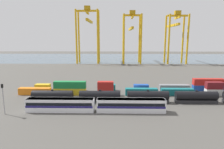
{
  "coord_description": "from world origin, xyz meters",
  "views": [
    {
      "loc": [
        -8.02,
        -77.3,
        21.21
      ],
      "look_at": [
        -9.83,
        11.56,
        4.84
      ],
      "focal_mm": 31.41,
      "sensor_mm": 36.0,
      "label": 1
    }
  ],
  "objects_px": {
    "passenger_train": "(95,105)",
    "shipping_container_3": "(106,92)",
    "shipping_container_7": "(213,92)",
    "shipping_container_6": "(177,92)",
    "gantry_crane_central": "(132,32)",
    "gantry_crane_east": "(176,31)",
    "shipping_container_5": "(141,92)",
    "shipping_container_12": "(75,87)",
    "shipping_container_0": "(35,91)",
    "signal_mast": "(3,95)",
    "gantry_crane_west": "(88,29)",
    "freight_tank_row": "(148,97)"
  },
  "relations": [
    {
      "from": "signal_mast",
      "to": "gantry_crane_east",
      "type": "height_order",
      "value": "gantry_crane_east"
    },
    {
      "from": "shipping_container_7",
      "to": "gantry_crane_east",
      "type": "xyz_separation_m",
      "value": [
        14.67,
        102.17,
        25.93
      ]
    },
    {
      "from": "shipping_container_0",
      "to": "gantry_crane_west",
      "type": "bearing_deg",
      "value": 86.15
    },
    {
      "from": "gantry_crane_central",
      "to": "gantry_crane_east",
      "type": "xyz_separation_m",
      "value": [
        37.88,
        -0.24,
        0.54
      ]
    },
    {
      "from": "shipping_container_6",
      "to": "gantry_crane_west",
      "type": "bearing_deg",
      "value": 115.05
    },
    {
      "from": "passenger_train",
      "to": "gantry_crane_east",
      "type": "bearing_deg",
      "value": 64.33
    },
    {
      "from": "freight_tank_row",
      "to": "shipping_container_5",
      "type": "xyz_separation_m",
      "value": [
        -1.06,
        8.75,
        -0.73
      ]
    },
    {
      "from": "passenger_train",
      "to": "gantry_crane_central",
      "type": "distance_m",
      "value": 123.88
    },
    {
      "from": "passenger_train",
      "to": "gantry_crane_west",
      "type": "distance_m",
      "value": 123.52
    },
    {
      "from": "shipping_container_5",
      "to": "shipping_container_12",
      "type": "relative_size",
      "value": 2.0
    },
    {
      "from": "freight_tank_row",
      "to": "shipping_container_3",
      "type": "bearing_deg",
      "value": 149.16
    },
    {
      "from": "passenger_train",
      "to": "shipping_container_7",
      "type": "bearing_deg",
      "value": 22.15
    },
    {
      "from": "shipping_container_5",
      "to": "shipping_container_7",
      "type": "relative_size",
      "value": 2.0
    },
    {
      "from": "shipping_container_12",
      "to": "gantry_crane_east",
      "type": "xyz_separation_m",
      "value": [
        68.31,
        95.92,
        25.93
      ]
    },
    {
      "from": "shipping_container_7",
      "to": "gantry_crane_east",
      "type": "relative_size",
      "value": 0.14
    },
    {
      "from": "signal_mast",
      "to": "shipping_container_7",
      "type": "relative_size",
      "value": 1.46
    },
    {
      "from": "shipping_container_0",
      "to": "shipping_container_7",
      "type": "xyz_separation_m",
      "value": [
        67.93,
        0.0,
        0.0
      ]
    },
    {
      "from": "passenger_train",
      "to": "shipping_container_6",
      "type": "bearing_deg",
      "value": 30.81
    },
    {
      "from": "shipping_container_5",
      "to": "gantry_crane_central",
      "type": "distance_m",
      "value": 105.58
    },
    {
      "from": "shipping_container_7",
      "to": "shipping_container_12",
      "type": "xyz_separation_m",
      "value": [
        -53.64,
        6.25,
        0.0
      ]
    },
    {
      "from": "shipping_container_7",
      "to": "gantry_crane_central",
      "type": "bearing_deg",
      "value": 102.77
    },
    {
      "from": "signal_mast",
      "to": "shipping_container_12",
      "type": "relative_size",
      "value": 1.46
    },
    {
      "from": "freight_tank_row",
      "to": "shipping_container_3",
      "type": "distance_m",
      "value": 17.08
    },
    {
      "from": "passenger_train",
      "to": "shipping_container_3",
      "type": "distance_m",
      "value": 17.56
    },
    {
      "from": "shipping_container_7",
      "to": "shipping_container_3",
      "type": "bearing_deg",
      "value": 180.0
    },
    {
      "from": "gantry_crane_central",
      "to": "shipping_container_0",
      "type": "bearing_deg",
      "value": -113.59
    },
    {
      "from": "shipping_container_3",
      "to": "gantry_crane_central",
      "type": "relative_size",
      "value": 0.14
    },
    {
      "from": "shipping_container_5",
      "to": "shipping_container_12",
      "type": "height_order",
      "value": "same"
    },
    {
      "from": "freight_tank_row",
      "to": "gantry_crane_east",
      "type": "relative_size",
      "value": 1.77
    },
    {
      "from": "shipping_container_3",
      "to": "shipping_container_12",
      "type": "height_order",
      "value": "same"
    },
    {
      "from": "freight_tank_row",
      "to": "gantry_crane_east",
      "type": "bearing_deg",
      "value": 69.81
    },
    {
      "from": "shipping_container_5",
      "to": "gantry_crane_west",
      "type": "relative_size",
      "value": 0.25
    },
    {
      "from": "shipping_container_12",
      "to": "gantry_crane_central",
      "type": "bearing_deg",
      "value": 72.44
    },
    {
      "from": "freight_tank_row",
      "to": "gantry_crane_central",
      "type": "relative_size",
      "value": 1.76
    },
    {
      "from": "signal_mast",
      "to": "gantry_crane_central",
      "type": "distance_m",
      "value": 132.26
    },
    {
      "from": "passenger_train",
      "to": "gantry_crane_central",
      "type": "height_order",
      "value": "gantry_crane_central"
    },
    {
      "from": "shipping_container_7",
      "to": "gantry_crane_central",
      "type": "relative_size",
      "value": 0.14
    },
    {
      "from": "shipping_container_6",
      "to": "shipping_container_3",
      "type": "bearing_deg",
      "value": 180.0
    },
    {
      "from": "passenger_train",
      "to": "shipping_container_12",
      "type": "distance_m",
      "value": 26.05
    },
    {
      "from": "shipping_container_12",
      "to": "shipping_container_3",
      "type": "bearing_deg",
      "value": -25.9
    },
    {
      "from": "shipping_container_0",
      "to": "shipping_container_7",
      "type": "height_order",
      "value": "same"
    },
    {
      "from": "shipping_container_5",
      "to": "signal_mast",
      "type": "bearing_deg",
      "value": -154.0
    },
    {
      "from": "freight_tank_row",
      "to": "signal_mast",
      "type": "distance_m",
      "value": 43.92
    },
    {
      "from": "shipping_container_5",
      "to": "shipping_container_7",
      "type": "bearing_deg",
      "value": 0.0
    },
    {
      "from": "shipping_container_3",
      "to": "gantry_crane_east",
      "type": "relative_size",
      "value": 0.14
    },
    {
      "from": "gantry_crane_central",
      "to": "gantry_crane_east",
      "type": "bearing_deg",
      "value": -0.36
    },
    {
      "from": "shipping_container_6",
      "to": "gantry_crane_east",
      "type": "height_order",
      "value": "gantry_crane_east"
    },
    {
      "from": "shipping_container_0",
      "to": "gantry_crane_west",
      "type": "xyz_separation_m",
      "value": [
        6.85,
        101.61,
        28.33
      ]
    },
    {
      "from": "shipping_container_3",
      "to": "shipping_container_5",
      "type": "relative_size",
      "value": 0.5
    },
    {
      "from": "shipping_container_6",
      "to": "gantry_crane_west",
      "type": "xyz_separation_m",
      "value": [
        -47.5,
        101.61,
        28.33
      ]
    }
  ]
}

